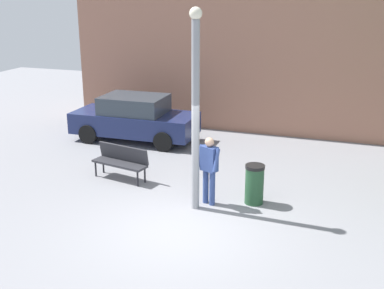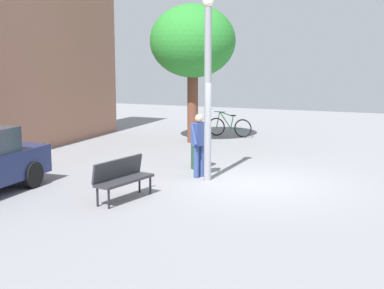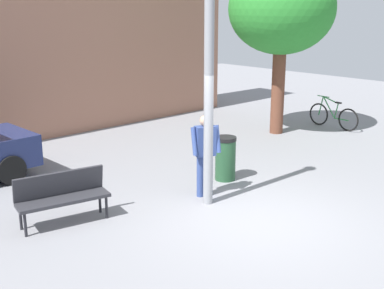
{
  "view_description": "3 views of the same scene",
  "coord_description": "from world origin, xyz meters",
  "px_view_note": "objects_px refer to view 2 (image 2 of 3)",
  "views": [
    {
      "loc": [
        3.35,
        -8.8,
        4.96
      ],
      "look_at": [
        -0.42,
        2.02,
        1.29
      ],
      "focal_mm": 45.54,
      "sensor_mm": 36.0,
      "label": 1
    },
    {
      "loc": [
        -13.19,
        -3.57,
        3.28
      ],
      "look_at": [
        0.21,
        1.73,
        0.86
      ],
      "focal_mm": 51.98,
      "sensor_mm": 36.0,
      "label": 2
    },
    {
      "loc": [
        -6.5,
        -5.25,
        3.72
      ],
      "look_at": [
        0.33,
        2.05,
        0.94
      ],
      "focal_mm": 46.81,
      "sensor_mm": 36.0,
      "label": 3
    }
  ],
  "objects_px": {
    "park_bench": "(122,176)",
    "trash_bin": "(199,151)",
    "plaza_tree": "(193,42)",
    "bicycle_green": "(229,127)",
    "lamppost": "(208,84)",
    "person_by_lamppost": "(199,141)"
  },
  "relations": [
    {
      "from": "park_bench",
      "to": "trash_bin",
      "type": "distance_m",
      "value": 3.78
    },
    {
      "from": "park_bench",
      "to": "plaza_tree",
      "type": "bearing_deg",
      "value": 10.3
    },
    {
      "from": "bicycle_green",
      "to": "lamppost",
      "type": "bearing_deg",
      "value": -166.53
    },
    {
      "from": "person_by_lamppost",
      "to": "trash_bin",
      "type": "bearing_deg",
      "value": 21.16
    },
    {
      "from": "plaza_tree",
      "to": "bicycle_green",
      "type": "xyz_separation_m",
      "value": [
        1.8,
        -0.83,
        -3.22
      ]
    },
    {
      "from": "person_by_lamppost",
      "to": "park_bench",
      "type": "distance_m",
      "value": 2.88
    },
    {
      "from": "person_by_lamppost",
      "to": "bicycle_green",
      "type": "xyz_separation_m",
      "value": [
        7.05,
        1.42,
        -0.58
      ]
    },
    {
      "from": "trash_bin",
      "to": "bicycle_green",
      "type": "bearing_deg",
      "value": 9.68
    },
    {
      "from": "person_by_lamppost",
      "to": "park_bench",
      "type": "xyz_separation_m",
      "value": [
        -2.74,
        0.8,
        -0.42
      ]
    },
    {
      "from": "person_by_lamppost",
      "to": "bicycle_green",
      "type": "bearing_deg",
      "value": 11.42
    },
    {
      "from": "plaza_tree",
      "to": "bicycle_green",
      "type": "height_order",
      "value": "plaza_tree"
    },
    {
      "from": "person_by_lamppost",
      "to": "park_bench",
      "type": "relative_size",
      "value": 1.0
    },
    {
      "from": "bicycle_green",
      "to": "trash_bin",
      "type": "xyz_separation_m",
      "value": [
        -6.02,
        -1.03,
        0.11
      ]
    },
    {
      "from": "plaza_tree",
      "to": "trash_bin",
      "type": "distance_m",
      "value": 5.57
    },
    {
      "from": "person_by_lamppost",
      "to": "lamppost",
      "type": "bearing_deg",
      "value": -125.93
    },
    {
      "from": "lamppost",
      "to": "person_by_lamppost",
      "type": "bearing_deg",
      "value": 54.07
    },
    {
      "from": "park_bench",
      "to": "bicycle_green",
      "type": "height_order",
      "value": "bicycle_green"
    },
    {
      "from": "plaza_tree",
      "to": "trash_bin",
      "type": "bearing_deg",
      "value": -156.33
    },
    {
      "from": "lamppost",
      "to": "park_bench",
      "type": "distance_m",
      "value": 3.36
    },
    {
      "from": "lamppost",
      "to": "park_bench",
      "type": "relative_size",
      "value": 2.77
    },
    {
      "from": "lamppost",
      "to": "person_by_lamppost",
      "type": "height_order",
      "value": "lamppost"
    },
    {
      "from": "person_by_lamppost",
      "to": "bicycle_green",
      "type": "distance_m",
      "value": 7.21
    }
  ]
}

